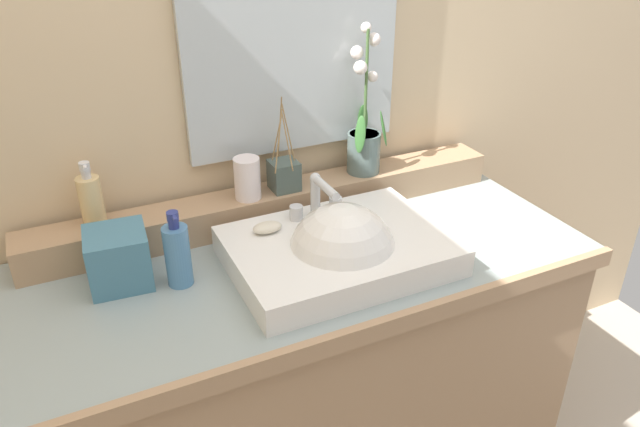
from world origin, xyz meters
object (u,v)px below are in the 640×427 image
sink_basin (340,254)px  potted_plant (364,137)px  reed_diffuser (284,175)px  soap_dispenser (91,199)px  tumbler_cup (247,178)px  soap_bar (267,227)px  lotion_bottle (178,254)px  tissue_box (118,258)px

sink_basin → potted_plant: (0.21, 0.28, 0.15)m
sink_basin → reed_diffuser: reed_diffuser is taller
soap_dispenser → tumbler_cup: soap_dispenser is taller
soap_dispenser → sink_basin: bearing=-30.2°
soap_bar → soap_dispenser: bearing=153.4°
reed_diffuser → lotion_bottle: reed_diffuser is taller
soap_dispenser → reed_diffuser: bearing=-2.4°
lotion_bottle → tumbler_cup: bearing=37.5°
tumbler_cup → reed_diffuser: size_ratio=0.44×
sink_basin → lotion_bottle: size_ratio=2.77×
potted_plant → tumbler_cup: bearing=-177.1°
soap_dispenser → potted_plant: bearing=-0.8°
tumbler_cup → soap_bar: bearing=-93.2°
sink_basin → soap_bar: sink_basin is taller
potted_plant → reed_diffuser: bearing=-177.8°
tissue_box → tumbler_cup: bearing=18.2°
sink_basin → lotion_bottle: 0.37m
sink_basin → tissue_box: bearing=162.5°
reed_diffuser → tissue_box: size_ratio=1.90×
sink_basin → soap_dispenser: (-0.50, 0.29, 0.12)m
soap_dispenser → lotion_bottle: bearing=-54.6°
soap_bar → soap_dispenser: (-0.36, 0.18, 0.07)m
soap_dispenser → lotion_bottle: 0.26m
tumbler_cup → soap_dispenser: bearing=175.7°
potted_plant → soap_dispenser: size_ratio=2.57×
sink_basin → lotion_bottle: bearing=166.0°
tissue_box → soap_bar: bearing=-6.8°
potted_plant → soap_dispenser: bearing=179.2°
sink_basin → tissue_box: size_ratio=3.84×
potted_plant → tumbler_cup: size_ratio=3.71×
soap_bar → tissue_box: 0.34m
sink_basin → reed_diffuser: 0.29m
sink_basin → soap_dispenser: size_ratio=3.21×
sink_basin → soap_dispenser: soap_dispenser is taller
soap_dispenser → tumbler_cup: (0.37, -0.03, -0.01)m
potted_plant → reed_diffuser: (-0.24, -0.01, -0.06)m
soap_dispenser → lotion_bottle: (0.14, -0.20, -0.07)m
potted_plant → soap_dispenser: 0.71m
soap_dispenser → tissue_box: soap_dispenser is taller
reed_diffuser → lotion_bottle: 0.38m
lotion_bottle → reed_diffuser: bearing=28.9°
lotion_bottle → tissue_box: size_ratio=1.38×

